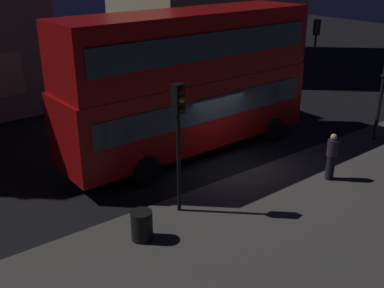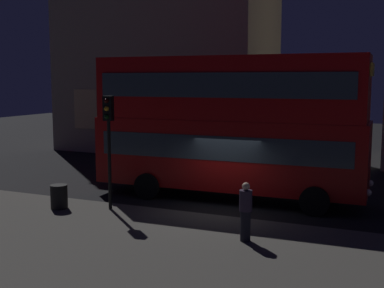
{
  "view_description": "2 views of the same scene",
  "coord_description": "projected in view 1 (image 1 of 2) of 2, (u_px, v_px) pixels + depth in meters",
  "views": [
    {
      "loc": [
        -10.73,
        -11.57,
        7.36
      ],
      "look_at": [
        -1.75,
        0.12,
        1.32
      ],
      "focal_mm": 43.42,
      "sensor_mm": 36.0,
      "label": 1
    },
    {
      "loc": [
        5.83,
        -15.97,
        4.63
      ],
      "look_at": [
        -1.54,
        1.14,
        2.21
      ],
      "focal_mm": 46.36,
      "sensor_mm": 36.0,
      "label": 2
    }
  ],
  "objects": [
    {
      "name": "ground_plane",
      "position": [
        231.0,
        167.0,
        17.32
      ],
      "size": [
        80.0,
        80.0,
        0.0
      ],
      "primitive_type": "plane",
      "color": "black"
    },
    {
      "name": "sidewalk_slab",
      "position": [
        368.0,
        234.0,
        13.08
      ],
      "size": [
        44.0,
        9.95,
        0.12
      ],
      "primitive_type": "cube",
      "color": "#4C4944",
      "rests_on": "ground"
    },
    {
      "name": "double_decker_bus",
      "position": [
        189.0,
        78.0,
        17.44
      ],
      "size": [
        10.58,
        3.04,
        5.5
      ],
      "rotation": [
        0.0,
        0.0,
        0.02
      ],
      "color": "#9E0C0C",
      "rests_on": "ground"
    },
    {
      "name": "traffic_light_near_kerb",
      "position": [
        179.0,
        122.0,
        13.08
      ],
      "size": [
        0.35,
        0.38,
        3.96
      ],
      "rotation": [
        0.0,
        0.0,
        0.15
      ],
      "color": "black",
      "rests_on": "sidewalk_slab"
    },
    {
      "name": "traffic_light_far_side",
      "position": [
        315.0,
        40.0,
        26.22
      ],
      "size": [
        0.34,
        0.37,
        4.01
      ],
      "rotation": [
        0.0,
        0.0,
        3.07
      ],
      "color": "black",
      "rests_on": "ground"
    },
    {
      "name": "pedestrian",
      "position": [
        331.0,
        156.0,
        15.82
      ],
      "size": [
        0.36,
        0.36,
        1.68
      ],
      "rotation": [
        0.0,
        0.0,
        6.1
      ],
      "color": "black",
      "rests_on": "sidewalk_slab"
    },
    {
      "name": "litter_bin",
      "position": [
        142.0,
        225.0,
        12.59
      ],
      "size": [
        0.6,
        0.6,
        0.84
      ],
      "primitive_type": "cylinder",
      "color": "black",
      "rests_on": "sidewalk_slab"
    }
  ]
}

